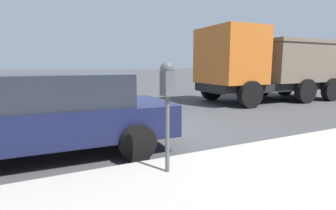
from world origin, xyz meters
name	(u,v)px	position (x,y,z in m)	size (l,w,h in m)	color
ground_plane	(127,133)	(0.00, 0.00, 0.00)	(220.00, 220.00, 0.00)	#424244
parking_meter	(167,88)	(-2.74, 0.26, 1.31)	(0.21, 0.19, 1.55)	#4C5156
car_navy	(49,113)	(-0.88, 1.70, 0.77)	(2.16, 4.53, 1.47)	#14193D
dump_truck	(271,64)	(2.80, -7.71, 1.66)	(2.98, 6.93, 3.15)	black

